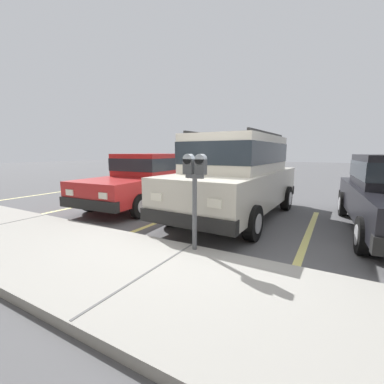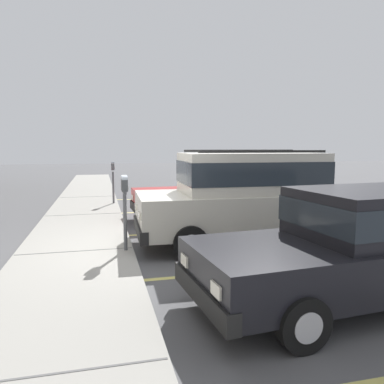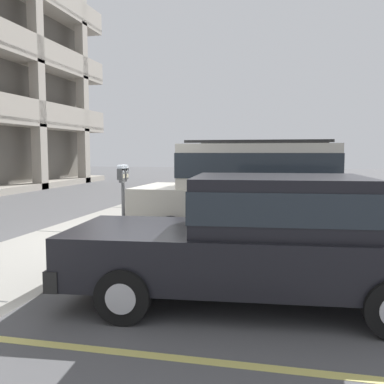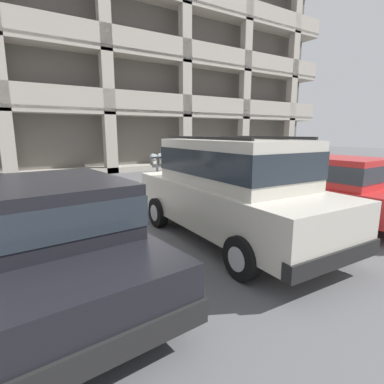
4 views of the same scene
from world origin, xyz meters
TOP-DOWN VIEW (x-y plane):
  - ground_plane at (0.00, 0.00)m, footprint 80.00×80.00m
  - sidewalk at (0.00, 1.30)m, footprint 40.00×2.20m
  - parking_stall_lines at (1.55, -1.40)m, footprint 12.48×4.80m
  - silver_suv at (0.17, -2.31)m, footprint 2.12×4.83m
  - red_sedan at (-3.07, -2.59)m, footprint 2.11×4.61m
  - dark_hatchback at (3.05, -2.44)m, footprint 2.00×4.56m
  - parking_meter_near at (-0.13, 0.35)m, footprint 0.35×0.12m
  - parking_meter_far at (6.05, 0.35)m, footprint 0.15×0.12m
  - parking_garage at (1.26, 14.02)m, footprint 32.00×10.00m

SIDE VIEW (x-z plane):
  - ground_plane at x=0.00m, z-range -0.10..0.00m
  - parking_stall_lines at x=1.55m, z-range 0.00..0.01m
  - sidewalk at x=0.00m, z-range 0.00..0.12m
  - red_sedan at x=-3.07m, z-range 0.05..1.59m
  - dark_hatchback at x=3.05m, z-range 0.05..1.59m
  - parking_meter_far at x=6.05m, z-range 0.35..1.81m
  - silver_suv at x=0.17m, z-range 0.07..2.11m
  - parking_meter_near at x=-0.13m, z-range 0.47..1.92m
  - parking_garage at x=1.26m, z-range -0.59..15.66m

